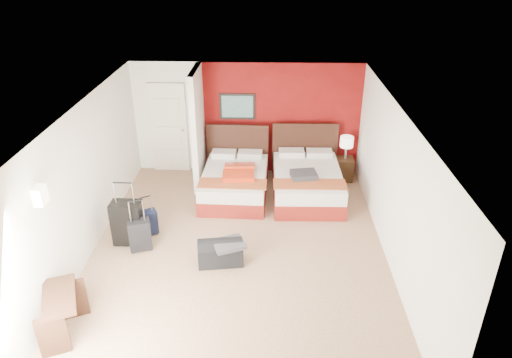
{
  "coord_description": "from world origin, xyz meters",
  "views": [
    {
      "loc": [
        0.5,
        -6.56,
        4.76
      ],
      "look_at": [
        0.28,
        0.8,
        1.0
      ],
      "focal_mm": 32.77,
      "sensor_mm": 36.0,
      "label": 1
    }
  ],
  "objects_px": {
    "red_suitcase_open": "(239,171)",
    "suitcase_black": "(128,224)",
    "duffel_bag": "(220,253)",
    "suitcase_navy": "(148,224)",
    "desk": "(63,315)",
    "nightstand": "(344,169)",
    "bed_right": "(307,184)",
    "suitcase_charcoal": "(140,236)",
    "table_lamp": "(346,148)",
    "bed_left": "(235,184)"
  },
  "relations": [
    {
      "from": "nightstand",
      "to": "suitcase_charcoal",
      "type": "distance_m",
      "value": 4.75
    },
    {
      "from": "bed_right",
      "to": "red_suitcase_open",
      "type": "height_order",
      "value": "red_suitcase_open"
    },
    {
      "from": "desk",
      "to": "bed_left",
      "type": "bearing_deg",
      "value": 40.3
    },
    {
      "from": "suitcase_black",
      "to": "red_suitcase_open",
      "type": "bearing_deg",
      "value": 44.08
    },
    {
      "from": "desk",
      "to": "suitcase_black",
      "type": "bearing_deg",
      "value": 59.89
    },
    {
      "from": "bed_right",
      "to": "suitcase_black",
      "type": "relative_size",
      "value": 2.51
    },
    {
      "from": "bed_left",
      "to": "bed_right",
      "type": "relative_size",
      "value": 0.95
    },
    {
      "from": "suitcase_black",
      "to": "duffel_bag",
      "type": "xyz_separation_m",
      "value": [
        1.65,
        -0.51,
        -0.21
      ]
    },
    {
      "from": "nightstand",
      "to": "desk",
      "type": "relative_size",
      "value": 0.63
    },
    {
      "from": "suitcase_charcoal",
      "to": "duffel_bag",
      "type": "height_order",
      "value": "suitcase_charcoal"
    },
    {
      "from": "desk",
      "to": "suitcase_navy",
      "type": "bearing_deg",
      "value": 54.7
    },
    {
      "from": "red_suitcase_open",
      "to": "duffel_bag",
      "type": "bearing_deg",
      "value": -97.82
    },
    {
      "from": "suitcase_charcoal",
      "to": "suitcase_navy",
      "type": "distance_m",
      "value": 0.47
    },
    {
      "from": "bed_right",
      "to": "desk",
      "type": "xyz_separation_m",
      "value": [
        -3.49,
        -3.94,
        0.04
      ]
    },
    {
      "from": "suitcase_charcoal",
      "to": "bed_right",
      "type": "bearing_deg",
      "value": 14.74
    },
    {
      "from": "bed_right",
      "to": "table_lamp",
      "type": "distance_m",
      "value": 1.28
    },
    {
      "from": "suitcase_charcoal",
      "to": "suitcase_black",
      "type": "bearing_deg",
      "value": 122.63
    },
    {
      "from": "table_lamp",
      "to": "duffel_bag",
      "type": "xyz_separation_m",
      "value": [
        -2.45,
        -3.1,
        -0.58
      ]
    },
    {
      "from": "nightstand",
      "to": "suitcase_navy",
      "type": "bearing_deg",
      "value": -148.28
    },
    {
      "from": "suitcase_navy",
      "to": "bed_right",
      "type": "bearing_deg",
      "value": -4.19
    },
    {
      "from": "suitcase_charcoal",
      "to": "duffel_bag",
      "type": "relative_size",
      "value": 0.75
    },
    {
      "from": "bed_right",
      "to": "red_suitcase_open",
      "type": "distance_m",
      "value": 1.43
    },
    {
      "from": "red_suitcase_open",
      "to": "suitcase_navy",
      "type": "xyz_separation_m",
      "value": [
        -1.56,
        -1.4,
        -0.39
      ]
    },
    {
      "from": "bed_right",
      "to": "nightstand",
      "type": "xyz_separation_m",
      "value": [
        0.88,
        0.81,
        -0.04
      ]
    },
    {
      "from": "bed_right",
      "to": "suitcase_navy",
      "type": "height_order",
      "value": "bed_right"
    },
    {
      "from": "suitcase_navy",
      "to": "duffel_bag",
      "type": "height_order",
      "value": "suitcase_navy"
    },
    {
      "from": "suitcase_black",
      "to": "suitcase_charcoal",
      "type": "bearing_deg",
      "value": -37.18
    },
    {
      "from": "suitcase_black",
      "to": "suitcase_navy",
      "type": "xyz_separation_m",
      "value": [
        0.26,
        0.28,
        -0.17
      ]
    },
    {
      "from": "bed_left",
      "to": "duffel_bag",
      "type": "height_order",
      "value": "bed_left"
    },
    {
      "from": "nightstand",
      "to": "suitcase_charcoal",
      "type": "bearing_deg",
      "value": -143.57
    },
    {
      "from": "red_suitcase_open",
      "to": "table_lamp",
      "type": "relative_size",
      "value": 1.68
    },
    {
      "from": "duffel_bag",
      "to": "desk",
      "type": "height_order",
      "value": "desk"
    },
    {
      "from": "red_suitcase_open",
      "to": "suitcase_navy",
      "type": "bearing_deg",
      "value": -141.2
    },
    {
      "from": "nightstand",
      "to": "bed_right",
      "type": "bearing_deg",
      "value": -136.73
    },
    {
      "from": "nightstand",
      "to": "table_lamp",
      "type": "height_order",
      "value": "table_lamp"
    },
    {
      "from": "nightstand",
      "to": "desk",
      "type": "distance_m",
      "value": 6.45
    },
    {
      "from": "bed_right",
      "to": "suitcase_charcoal",
      "type": "height_order",
      "value": "bed_right"
    },
    {
      "from": "bed_left",
      "to": "bed_right",
      "type": "xyz_separation_m",
      "value": [
        1.49,
        -0.0,
        0.02
      ]
    },
    {
      "from": "bed_left",
      "to": "suitcase_navy",
      "type": "bearing_deg",
      "value": -132.13
    },
    {
      "from": "bed_left",
      "to": "suitcase_black",
      "type": "relative_size",
      "value": 2.38
    },
    {
      "from": "table_lamp",
      "to": "desk",
      "type": "bearing_deg",
      "value": -132.64
    },
    {
      "from": "table_lamp",
      "to": "suitcase_black",
      "type": "bearing_deg",
      "value": -147.68
    },
    {
      "from": "nightstand",
      "to": "suitcase_navy",
      "type": "height_order",
      "value": "nightstand"
    },
    {
      "from": "bed_left",
      "to": "suitcase_navy",
      "type": "height_order",
      "value": "bed_left"
    },
    {
      "from": "nightstand",
      "to": "table_lamp",
      "type": "relative_size",
      "value": 1.01
    },
    {
      "from": "red_suitcase_open",
      "to": "suitcase_black",
      "type": "bearing_deg",
      "value": -140.52
    },
    {
      "from": "bed_right",
      "to": "suitcase_charcoal",
      "type": "bearing_deg",
      "value": -147.22
    },
    {
      "from": "nightstand",
      "to": "desk",
      "type": "xyz_separation_m",
      "value": [
        -4.37,
        -4.75,
        0.08
      ]
    },
    {
      "from": "desk",
      "to": "bed_right",
      "type": "bearing_deg",
      "value": 25.65
    },
    {
      "from": "bed_left",
      "to": "red_suitcase_open",
      "type": "xyz_separation_m",
      "value": [
        0.1,
        -0.1,
        0.33
      ]
    }
  ]
}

